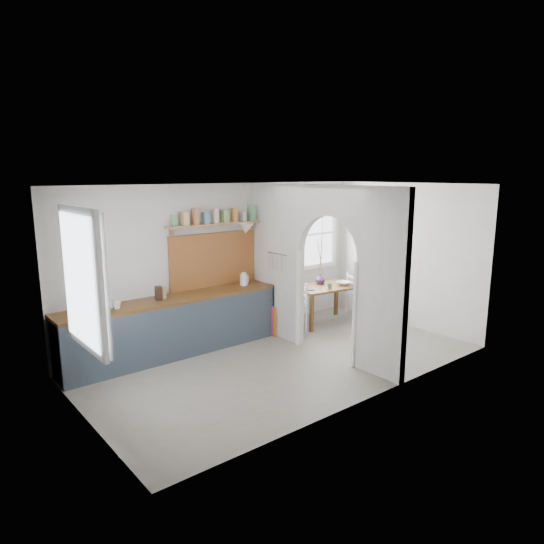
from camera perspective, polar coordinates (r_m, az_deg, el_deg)
floor at (r=7.38m, az=1.44°, el=-10.42°), size 5.80×3.20×0.01m
ceiling at (r=6.85m, az=1.55°, el=10.19°), size 5.80×3.20×0.01m
walls at (r=7.00m, az=1.50°, el=-0.51°), size 5.81×3.21×2.60m
partition at (r=7.48m, az=5.29°, el=1.40°), size 0.12×3.20×2.60m
kitchen_window at (r=5.54m, az=-21.62°, el=-0.85°), size 0.10×1.16×1.50m
nook_window at (r=9.28m, az=3.68°, el=4.33°), size 1.76×0.10×1.30m
counter at (r=7.68m, az=-11.57°, el=-6.18°), size 3.50×0.60×0.90m
sink at (r=7.06m, az=-21.01°, el=-4.63°), size 0.40×0.40×0.02m
backsplash at (r=8.12m, az=-6.87°, el=1.45°), size 1.65×0.03×0.90m
shelf at (r=7.96m, az=-6.65°, el=6.04°), size 1.75×0.20×0.21m
pendant_lamp at (r=7.89m, az=-3.11°, el=5.11°), size 0.26×0.26×0.16m
utensil_rail at (r=8.04m, az=0.63°, el=2.15°), size 0.02×0.50×0.02m
dining_table at (r=9.12m, az=6.20°, el=-3.82°), size 1.25×0.93×0.71m
chair_left at (r=8.51m, az=2.27°, el=-4.24°), size 0.42×0.42×0.89m
chair_right at (r=9.74m, az=10.21°, el=-2.53°), size 0.48×0.48×0.85m
kettle at (r=8.21m, az=-3.33°, el=-0.82°), size 0.20×0.17×0.21m
mug_a at (r=7.12m, az=-17.77°, el=-3.73°), size 0.14×0.14×0.11m
mug_b at (r=7.19m, az=-18.46°, el=-3.65°), size 0.17×0.17×0.10m
knife_block at (r=7.44m, az=-13.20°, el=-2.45°), size 0.12×0.15×0.20m
jar at (r=7.49m, az=-12.76°, el=-2.42°), size 0.14×0.14×0.18m
towel_magenta at (r=8.36m, az=0.04°, el=-5.76°), size 0.02×0.03×0.51m
towel_orange at (r=8.33m, az=0.28°, el=-6.01°), size 0.02×0.03×0.55m
bowl at (r=9.16m, az=8.40°, el=-1.31°), size 0.32×0.32×0.07m
table_cup at (r=8.84m, az=6.80°, el=-1.63°), size 0.11×0.11×0.10m
plate at (r=8.72m, az=4.51°, el=-2.05°), size 0.16×0.16×0.01m
vase at (r=9.18m, az=5.70°, el=-0.81°), size 0.19×0.19×0.19m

